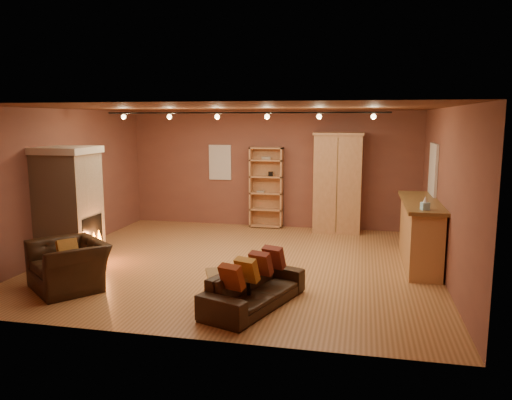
% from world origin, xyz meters
% --- Properties ---
extents(floor, '(7.00, 7.00, 0.00)m').
position_xyz_m(floor, '(0.00, 0.00, 0.00)').
color(floor, '#956035').
rests_on(floor, ground).
extents(ceiling, '(7.00, 7.00, 0.00)m').
position_xyz_m(ceiling, '(0.00, 0.00, 2.80)').
color(ceiling, brown).
rests_on(ceiling, back_wall).
extents(back_wall, '(7.00, 0.02, 2.80)m').
position_xyz_m(back_wall, '(0.00, 3.25, 1.40)').
color(back_wall, brown).
rests_on(back_wall, floor).
extents(left_wall, '(0.02, 6.50, 2.80)m').
position_xyz_m(left_wall, '(-3.50, 0.00, 1.40)').
color(left_wall, brown).
rests_on(left_wall, floor).
extents(right_wall, '(0.02, 6.50, 2.80)m').
position_xyz_m(right_wall, '(3.50, 0.00, 1.40)').
color(right_wall, brown).
rests_on(right_wall, floor).
extents(fireplace, '(1.01, 0.98, 2.12)m').
position_xyz_m(fireplace, '(-3.04, -0.60, 1.06)').
color(fireplace, '#C6AD89').
rests_on(fireplace, floor).
extents(back_window, '(0.56, 0.04, 0.86)m').
position_xyz_m(back_window, '(-1.30, 3.23, 1.55)').
color(back_window, silver).
rests_on(back_window, back_wall).
extents(bookcase, '(0.80, 0.31, 1.95)m').
position_xyz_m(bookcase, '(-0.11, 3.15, 0.99)').
color(bookcase, tan).
rests_on(bookcase, floor).
extents(armoire, '(1.13, 0.65, 2.31)m').
position_xyz_m(armoire, '(1.59, 2.96, 1.16)').
color(armoire, tan).
rests_on(armoire, floor).
extents(bar_counter, '(0.65, 2.44, 1.17)m').
position_xyz_m(bar_counter, '(3.20, 0.62, 0.59)').
color(bar_counter, tan).
rests_on(bar_counter, floor).
extents(tissue_box, '(0.17, 0.17, 0.23)m').
position_xyz_m(tissue_box, '(3.15, -0.33, 1.26)').
color(tissue_box, '#91CEE9').
rests_on(tissue_box, bar_counter).
extents(right_window, '(0.05, 0.90, 1.00)m').
position_xyz_m(right_window, '(3.47, 1.40, 1.65)').
color(right_window, silver).
rests_on(right_window, right_wall).
extents(loveseat, '(1.11, 1.87, 0.76)m').
position_xyz_m(loveseat, '(0.72, -2.04, 0.37)').
color(loveseat, black).
rests_on(loveseat, floor).
extents(armchair, '(1.35, 1.29, 0.99)m').
position_xyz_m(armchair, '(-2.25, -1.93, 0.50)').
color(armchair, black).
rests_on(armchair, floor).
extents(coffee_table, '(0.79, 0.79, 0.46)m').
position_xyz_m(coffee_table, '(0.34, -2.04, 0.39)').
color(coffee_table, brown).
rests_on(coffee_table, floor).
extents(track_rail, '(5.20, 0.09, 0.13)m').
position_xyz_m(track_rail, '(0.00, 0.20, 2.69)').
color(track_rail, black).
rests_on(track_rail, ceiling).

